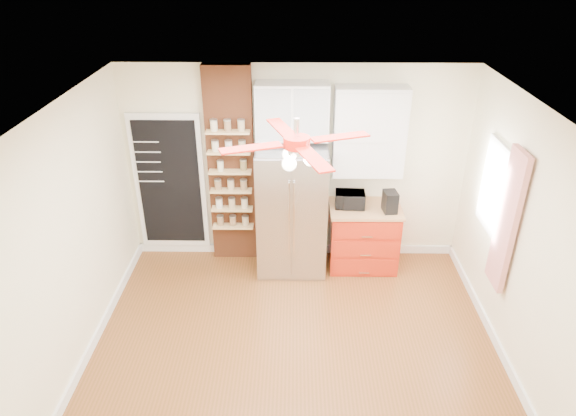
{
  "coord_description": "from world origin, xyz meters",
  "views": [
    {
      "loc": [
        -0.02,
        -4.29,
        4.04
      ],
      "look_at": [
        -0.09,
        0.9,
        1.29
      ],
      "focal_mm": 32.0,
      "sensor_mm": 36.0,
      "label": 1
    }
  ],
  "objects_px": {
    "red_cabinet": "(363,236)",
    "toaster_oven": "(350,200)",
    "fridge": "(292,210)",
    "pantry_jar_oats": "(221,166)",
    "coffee_maker": "(390,202)",
    "canister_left": "(394,207)",
    "ceiling_fan": "(297,143)"
  },
  "relations": [
    {
      "from": "red_cabinet",
      "to": "pantry_jar_oats",
      "type": "relative_size",
      "value": 7.08
    },
    {
      "from": "red_cabinet",
      "to": "toaster_oven",
      "type": "xyz_separation_m",
      "value": [
        -0.21,
        0.01,
        0.55
      ]
    },
    {
      "from": "red_cabinet",
      "to": "toaster_oven",
      "type": "distance_m",
      "value": 0.59
    },
    {
      "from": "red_cabinet",
      "to": "coffee_maker",
      "type": "height_order",
      "value": "coffee_maker"
    },
    {
      "from": "fridge",
      "to": "coffee_maker",
      "type": "bearing_deg",
      "value": -2.48
    },
    {
      "from": "toaster_oven",
      "to": "pantry_jar_oats",
      "type": "xyz_separation_m",
      "value": [
        -1.68,
        0.07,
        0.43
      ]
    },
    {
      "from": "red_cabinet",
      "to": "canister_left",
      "type": "xyz_separation_m",
      "value": [
        0.34,
        -0.13,
        0.52
      ]
    },
    {
      "from": "ceiling_fan",
      "to": "toaster_oven",
      "type": "xyz_separation_m",
      "value": [
        0.71,
        1.69,
        -1.42
      ]
    },
    {
      "from": "fridge",
      "to": "red_cabinet",
      "type": "relative_size",
      "value": 1.86
    },
    {
      "from": "red_cabinet",
      "to": "pantry_jar_oats",
      "type": "xyz_separation_m",
      "value": [
        -1.89,
        0.09,
        0.99
      ]
    },
    {
      "from": "toaster_oven",
      "to": "coffee_maker",
      "type": "distance_m",
      "value": 0.52
    },
    {
      "from": "red_cabinet",
      "to": "coffee_maker",
      "type": "bearing_deg",
      "value": -19.72
    },
    {
      "from": "ceiling_fan",
      "to": "coffee_maker",
      "type": "relative_size",
      "value": 5.06
    },
    {
      "from": "red_cabinet",
      "to": "canister_left",
      "type": "relative_size",
      "value": 6.99
    },
    {
      "from": "pantry_jar_oats",
      "to": "fridge",
      "type": "bearing_deg",
      "value": -8.52
    },
    {
      "from": "red_cabinet",
      "to": "toaster_oven",
      "type": "bearing_deg",
      "value": 176.41
    },
    {
      "from": "toaster_oven",
      "to": "fridge",
      "type": "bearing_deg",
      "value": -172.87
    },
    {
      "from": "toaster_oven",
      "to": "coffee_maker",
      "type": "relative_size",
      "value": 1.38
    },
    {
      "from": "toaster_oven",
      "to": "ceiling_fan",
      "type": "bearing_deg",
      "value": -110.37
    },
    {
      "from": "ceiling_fan",
      "to": "coffee_maker",
      "type": "distance_m",
      "value": 2.42
    },
    {
      "from": "red_cabinet",
      "to": "pantry_jar_oats",
      "type": "bearing_deg",
      "value": 177.34
    },
    {
      "from": "coffee_maker",
      "to": "canister_left",
      "type": "distance_m",
      "value": 0.09
    },
    {
      "from": "coffee_maker",
      "to": "toaster_oven",
      "type": "bearing_deg",
      "value": 160.21
    },
    {
      "from": "ceiling_fan",
      "to": "coffee_maker",
      "type": "height_order",
      "value": "ceiling_fan"
    },
    {
      "from": "coffee_maker",
      "to": "canister_left",
      "type": "height_order",
      "value": "coffee_maker"
    },
    {
      "from": "canister_left",
      "to": "pantry_jar_oats",
      "type": "xyz_separation_m",
      "value": [
        -2.23,
        0.22,
        0.47
      ]
    },
    {
      "from": "toaster_oven",
      "to": "canister_left",
      "type": "height_order",
      "value": "toaster_oven"
    },
    {
      "from": "coffee_maker",
      "to": "canister_left",
      "type": "relative_size",
      "value": 2.06
    },
    {
      "from": "toaster_oven",
      "to": "pantry_jar_oats",
      "type": "bearing_deg",
      "value": 179.84
    },
    {
      "from": "toaster_oven",
      "to": "pantry_jar_oats",
      "type": "relative_size",
      "value": 2.88
    },
    {
      "from": "red_cabinet",
      "to": "pantry_jar_oats",
      "type": "height_order",
      "value": "pantry_jar_oats"
    },
    {
      "from": "red_cabinet",
      "to": "coffee_maker",
      "type": "xyz_separation_m",
      "value": [
        0.29,
        -0.1,
        0.59
      ]
    }
  ]
}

